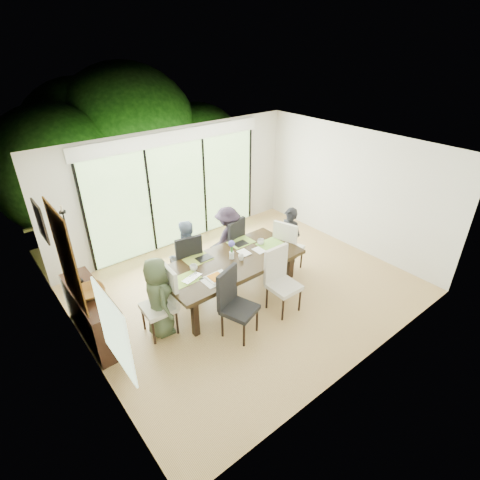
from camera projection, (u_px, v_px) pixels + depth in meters
floor at (248, 289)px, 7.35m from camera, size 6.00×5.00×0.01m
ceiling at (250, 154)px, 6.02m from camera, size 6.00×5.00×0.01m
wall_back at (177, 188)px, 8.39m from camera, size 6.00×0.02×2.70m
wall_front at (370, 296)px, 4.98m from camera, size 6.00×0.02×2.70m
wall_left at (78, 293)px, 5.04m from camera, size 0.02×5.00×2.70m
wall_right at (352, 189)px, 8.33m from camera, size 0.02×5.00×2.70m
glass_doors at (178, 195)px, 8.44m from camera, size 4.20×0.02×2.30m
blinds_header at (174, 137)px, 7.80m from camera, size 4.40×0.06×0.28m
mullion_a at (85, 221)px, 7.29m from camera, size 0.05×0.04×2.30m
mullion_b at (151, 203)px, 8.05m from camera, size 0.05×0.04×2.30m
mullion_c at (204, 188)px, 8.82m from camera, size 0.05×0.04×2.30m
mullion_d at (250, 175)px, 9.58m from camera, size 0.05×0.04×2.30m
side_window at (114, 332)px, 4.17m from camera, size 0.02×0.90×1.00m
deck at (164, 229)px, 9.68m from camera, size 6.00×1.80×0.10m
rail_top at (147, 198)px, 9.93m from camera, size 6.00×0.08×0.06m
foliage_left at (57, 170)px, 9.20m from camera, size 3.20×3.20×3.20m
foliage_mid at (129, 137)px, 10.63m from camera, size 4.00×4.00×4.00m
foliage_right at (199, 151)px, 11.33m from camera, size 2.80×2.80×2.80m
foliage_far at (86, 144)px, 10.65m from camera, size 3.60×3.60×3.60m
table_top at (231, 262)px, 6.76m from camera, size 2.63×1.20×0.07m
table_apron at (231, 266)px, 6.81m from camera, size 2.41×0.98×0.11m
table_leg_fl at (195, 317)px, 6.07m from camera, size 0.10×0.10×0.75m
table_leg_fr at (289, 270)px, 7.26m from camera, size 0.10×0.10×0.75m
table_leg_bl at (169, 292)px, 6.66m from camera, size 0.10×0.10×0.75m
table_leg_br at (260, 252)px, 7.84m from camera, size 0.10×0.10×0.75m
chair_left_end at (158, 303)px, 6.03m from camera, size 0.53×0.53×1.20m
chair_right_end at (289, 245)px, 7.67m from camera, size 0.64×0.64×1.20m
chair_far_left at (186, 259)px, 7.18m from camera, size 0.60×0.60×1.20m
chair_far_right at (227, 243)px, 7.73m from camera, size 0.62×0.62×1.20m
chair_near_left at (240, 305)px, 5.98m from camera, size 0.64×0.64×1.20m
chair_near_right at (284, 282)px, 6.53m from camera, size 0.51×0.51×1.20m
person_left_end at (158, 297)px, 5.99m from camera, size 0.51×0.71×1.41m
person_right_end at (289, 241)px, 7.61m from camera, size 0.49×0.70×1.41m
person_far_left at (186, 255)px, 7.12m from camera, size 0.67×0.43×1.41m
person_far_right at (228, 239)px, 7.66m from camera, size 0.72×0.51×1.41m
placemat_left at (186, 279)px, 6.22m from camera, size 0.48×0.35×0.01m
placemat_right at (270, 244)px, 7.26m from camera, size 0.48×0.35×0.01m
placemat_far_l at (198, 259)px, 6.77m from camera, size 0.48×0.35×0.01m
placemat_far_r at (241, 242)px, 7.31m from camera, size 0.48×0.35×0.01m
placemat_paper at (216, 279)px, 6.23m from camera, size 0.48×0.35×0.01m
tablet_far_l at (204, 258)px, 6.78m from camera, size 0.28×0.20×0.01m
tablet_far_r at (241, 244)px, 7.25m from camera, size 0.26×0.19×0.01m
papers at (262, 249)px, 7.09m from camera, size 0.33×0.24×0.00m
platter_base at (216, 278)px, 6.23m from camera, size 0.28×0.28×0.03m
platter_snacks at (216, 277)px, 6.22m from camera, size 0.22×0.22×0.02m
vase at (232, 255)px, 6.77m from camera, size 0.09×0.09×0.13m
hyacinth_stems at (232, 249)px, 6.71m from camera, size 0.04×0.04×0.18m
hyacinth_blooms at (232, 244)px, 6.65m from camera, size 0.12×0.12×0.12m
laptop at (194, 279)px, 6.20m from camera, size 0.41×0.32×0.03m
cup_a at (194, 268)px, 6.44m from camera, size 0.19×0.19×0.11m
cup_b at (241, 257)px, 6.73m from camera, size 0.15×0.15×0.10m
cup_c at (261, 242)px, 7.22m from camera, size 0.15×0.15×0.11m
book at (240, 254)px, 6.91m from camera, size 0.19×0.25×0.02m
sideboard at (93, 314)px, 6.03m from camera, size 0.44×1.57×0.88m
bowl at (89, 292)px, 5.72m from camera, size 0.47×0.47×0.11m
candlestick_base at (80, 281)px, 6.04m from camera, size 0.10×0.10×0.04m
candlestick_shaft at (72, 248)px, 5.74m from camera, size 0.02×0.02×1.23m
candlestick_pan at (62, 212)px, 5.44m from camera, size 0.10×0.10×0.03m
candle at (61, 208)px, 5.41m from camera, size 0.04×0.04×0.10m
tapestry at (66, 257)px, 5.16m from camera, size 0.02×1.00×1.50m
art_frame at (40, 222)px, 6.02m from camera, size 0.03×0.55×0.65m
art_canvas at (42, 221)px, 6.04m from camera, size 0.01×0.45×0.55m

